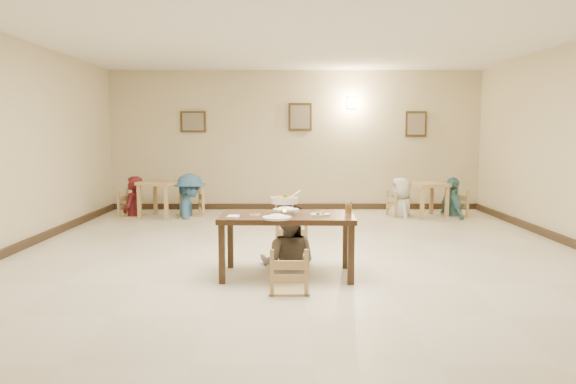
{
  "coord_description": "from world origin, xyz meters",
  "views": [
    {
      "loc": [
        -0.19,
        -7.18,
        1.66
      ],
      "look_at": [
        -0.17,
        -0.19,
        0.92
      ],
      "focal_mm": 35.0,
      "sensor_mm": 36.0,
      "label": 1
    }
  ],
  "objects_px": {
    "curry_warmer": "(284,200)",
    "bg_diner_a": "(132,176)",
    "bg_chair_ll": "(133,192)",
    "chair_far": "(291,225)",
    "main_table": "(287,221)",
    "bg_diner_d": "(453,177)",
    "chair_near": "(289,249)",
    "bg_chair_rr": "(453,191)",
    "bg_chair_lr": "(190,190)",
    "bg_diner_b": "(189,174)",
    "drink_glass": "(348,208)",
    "bg_diner_c": "(401,178)",
    "main_diner": "(288,205)",
    "bg_table_left": "(160,188)",
    "bg_chair_rl": "(401,193)",
    "bg_table_right": "(427,190)"
  },
  "relations": [
    {
      "from": "bg_diner_c",
      "to": "main_table",
      "type": "bearing_deg",
      "value": -33.58
    },
    {
      "from": "curry_warmer",
      "to": "bg_diner_d",
      "type": "distance_m",
      "value": 5.72
    },
    {
      "from": "main_table",
      "to": "drink_glass",
      "type": "xyz_separation_m",
      "value": [
        0.71,
        0.05,
        0.15
      ]
    },
    {
      "from": "chair_near",
      "to": "bg_chair_rr",
      "type": "distance_m",
      "value": 6.23
    },
    {
      "from": "main_table",
      "to": "bg_diner_c",
      "type": "relative_size",
      "value": 1.0
    },
    {
      "from": "curry_warmer",
      "to": "bg_table_left",
      "type": "relative_size",
      "value": 0.39
    },
    {
      "from": "chair_near",
      "to": "drink_glass",
      "type": "height_order",
      "value": "chair_near"
    },
    {
      "from": "bg_table_right",
      "to": "bg_diner_a",
      "type": "distance_m",
      "value": 5.85
    },
    {
      "from": "chair_near",
      "to": "main_table",
      "type": "bearing_deg",
      "value": -89.11
    },
    {
      "from": "bg_chair_lr",
      "to": "bg_diner_c",
      "type": "bearing_deg",
      "value": 72.85
    },
    {
      "from": "bg_chair_rl",
      "to": "bg_diner_c",
      "type": "relative_size",
      "value": 0.61
    },
    {
      "from": "chair_far",
      "to": "curry_warmer",
      "type": "relative_size",
      "value": 2.77
    },
    {
      "from": "main_diner",
      "to": "bg_chair_rl",
      "type": "height_order",
      "value": "main_diner"
    },
    {
      "from": "bg_chair_rl",
      "to": "curry_warmer",
      "type": "bearing_deg",
      "value": 138.73
    },
    {
      "from": "chair_near",
      "to": "bg_chair_rl",
      "type": "distance_m",
      "value": 5.8
    },
    {
      "from": "curry_warmer",
      "to": "main_diner",
      "type": "bearing_deg",
      "value": 85.44
    },
    {
      "from": "bg_chair_ll",
      "to": "bg_diner_a",
      "type": "height_order",
      "value": "bg_diner_a"
    },
    {
      "from": "main_diner",
      "to": "drink_glass",
      "type": "bearing_deg",
      "value": 157.92
    },
    {
      "from": "main_table",
      "to": "chair_far",
      "type": "bearing_deg",
      "value": 87.13
    },
    {
      "from": "bg_table_right",
      "to": "curry_warmer",
      "type": "bearing_deg",
      "value": -121.23
    },
    {
      "from": "chair_far",
      "to": "bg_diner_b",
      "type": "xyz_separation_m",
      "value": [
        -1.98,
        3.99,
        0.38
      ]
    },
    {
      "from": "bg_diner_b",
      "to": "bg_table_right",
      "type": "bearing_deg",
      "value": -99.88
    },
    {
      "from": "bg_diner_b",
      "to": "bg_diner_d",
      "type": "distance_m",
      "value": 5.22
    },
    {
      "from": "bg_table_right",
      "to": "chair_near",
      "type": "bearing_deg",
      "value": -117.67
    },
    {
      "from": "chair_near",
      "to": "bg_diner_c",
      "type": "relative_size",
      "value": 0.58
    },
    {
      "from": "curry_warmer",
      "to": "bg_chair_ll",
      "type": "xyz_separation_m",
      "value": [
        -3.03,
        4.65,
        -0.39
      ]
    },
    {
      "from": "bg_table_left",
      "to": "bg_chair_ll",
      "type": "distance_m",
      "value": 0.58
    },
    {
      "from": "curry_warmer",
      "to": "drink_glass",
      "type": "relative_size",
      "value": 2.35
    },
    {
      "from": "chair_near",
      "to": "bg_table_right",
      "type": "xyz_separation_m",
      "value": [
        2.77,
        5.28,
        0.09
      ]
    },
    {
      "from": "main_table",
      "to": "bg_diner_b",
      "type": "distance_m",
      "value": 5.03
    },
    {
      "from": "main_diner",
      "to": "bg_diner_b",
      "type": "relative_size",
      "value": 0.89
    },
    {
      "from": "bg_diner_b",
      "to": "bg_diner_d",
      "type": "bearing_deg",
      "value": -99.75
    },
    {
      "from": "bg_table_left",
      "to": "bg_table_right",
      "type": "height_order",
      "value": "bg_table_left"
    },
    {
      "from": "bg_chair_ll",
      "to": "bg_diner_c",
      "type": "relative_size",
      "value": 0.64
    },
    {
      "from": "curry_warmer",
      "to": "bg_diner_a",
      "type": "relative_size",
      "value": 0.22
    },
    {
      "from": "chair_far",
      "to": "bg_chair_ll",
      "type": "height_order",
      "value": "bg_chair_ll"
    },
    {
      "from": "drink_glass",
      "to": "chair_near",
      "type": "bearing_deg",
      "value": -135.15
    },
    {
      "from": "bg_chair_lr",
      "to": "bg_diner_b",
      "type": "distance_m",
      "value": 0.32
    },
    {
      "from": "chair_near",
      "to": "bg_table_left",
      "type": "height_order",
      "value": "chair_near"
    },
    {
      "from": "bg_table_right",
      "to": "bg_chair_ll",
      "type": "relative_size",
      "value": 0.85
    },
    {
      "from": "drink_glass",
      "to": "bg_diner_c",
      "type": "xyz_separation_m",
      "value": [
        1.56,
        4.64,
        -0.01
      ]
    },
    {
      "from": "curry_warmer",
      "to": "bg_table_right",
      "type": "height_order",
      "value": "curry_warmer"
    },
    {
      "from": "main_table",
      "to": "bg_chair_rl",
      "type": "bearing_deg",
      "value": 65.61
    },
    {
      "from": "bg_table_right",
      "to": "drink_glass",
      "type": "bearing_deg",
      "value": -114.31
    },
    {
      "from": "bg_chair_rr",
      "to": "bg_diner_a",
      "type": "distance_m",
      "value": 6.36
    },
    {
      "from": "bg_table_left",
      "to": "bg_diner_d",
      "type": "xyz_separation_m",
      "value": [
        5.79,
        0.07,
        0.21
      ]
    },
    {
      "from": "bg_chair_rl",
      "to": "bg_table_right",
      "type": "bearing_deg",
      "value": -111.31
    },
    {
      "from": "chair_near",
      "to": "drink_glass",
      "type": "xyz_separation_m",
      "value": [
        0.7,
        0.69,
        0.34
      ]
    },
    {
      "from": "main_table",
      "to": "bg_diner_d",
      "type": "bearing_deg",
      "value": 56.18
    },
    {
      "from": "main_diner",
      "to": "bg_chair_lr",
      "type": "xyz_separation_m",
      "value": [
        -1.94,
        4.11,
        -0.23
      ]
    }
  ]
}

